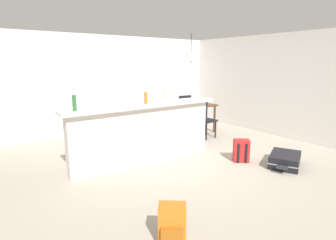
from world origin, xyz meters
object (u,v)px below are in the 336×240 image
(bottle_clear, at_px, (193,92))
(grocery_bag, at_px, (170,96))
(bottle_amber, at_px, (146,98))
(dining_chair_near_partition, at_px, (204,116))
(pendant_lamp, at_px, (191,58))
(suitcase_flat_black, at_px, (285,160))
(backpack_red, at_px, (241,151))
(dining_chair_far_side, at_px, (183,110))
(backpack_orange, at_px, (172,225))
(dining_table, at_px, (192,108))
(bottle_green, at_px, (74,103))

(bottle_clear, bearing_deg, grocery_bag, -172.23)
(bottle_amber, bearing_deg, dining_chair_near_partition, 17.62)
(pendant_lamp, distance_m, suitcase_flat_black, 3.30)
(grocery_bag, height_order, backpack_red, grocery_bag)
(dining_chair_far_side, bearing_deg, backpack_orange, -129.70)
(dining_table, xyz_separation_m, backpack_red, (-0.65, -2.19, -0.44))
(dining_chair_far_side, height_order, suitcase_flat_black, dining_chair_far_side)
(dining_chair_near_partition, xyz_separation_m, dining_chair_far_side, (0.15, 1.02, 0.00))
(bottle_clear, bearing_deg, dining_chair_near_partition, 33.54)
(backpack_orange, height_order, backpack_red, same)
(backpack_orange, relative_size, backpack_red, 1.00)
(bottle_amber, xyz_separation_m, pendant_lamp, (1.99, 1.13, 0.72))
(dining_chair_far_side, bearing_deg, dining_chair_near_partition, -98.35)
(bottle_clear, relative_size, grocery_bag, 0.94)
(backpack_orange, bearing_deg, backpack_red, 25.35)
(bottle_clear, bearing_deg, dining_chair_far_side, 57.53)
(dining_table, bearing_deg, grocery_bag, -142.77)
(bottle_green, bearing_deg, grocery_bag, -0.30)
(pendant_lamp, xyz_separation_m, backpack_red, (-0.56, -2.15, -1.71))
(bottle_green, xyz_separation_m, grocery_bag, (1.79, -0.01, -0.01))
(bottle_amber, bearing_deg, suitcase_flat_black, -40.70)
(suitcase_flat_black, xyz_separation_m, backpack_orange, (-2.91, -0.55, 0.09))
(grocery_bag, xyz_separation_m, backpack_orange, (-1.54, -2.16, -1.00))
(dining_chair_near_partition, relative_size, suitcase_flat_black, 1.04)
(backpack_red, bearing_deg, bottle_green, 159.46)
(suitcase_flat_black, bearing_deg, bottle_clear, 113.25)
(grocery_bag, xyz_separation_m, dining_chair_far_side, (1.66, 1.69, -0.68))
(bottle_amber, xyz_separation_m, dining_chair_near_partition, (2.03, 0.65, -0.68))
(backpack_orange, bearing_deg, grocery_bag, 54.57)
(bottle_green, xyz_separation_m, backpack_orange, (0.25, -2.17, -1.01))
(bottle_amber, relative_size, backpack_orange, 0.49)
(bottle_green, xyz_separation_m, dining_table, (3.36, 1.18, -0.57))
(dining_table, relative_size, backpack_red, 2.62)
(bottle_green, bearing_deg, bottle_clear, 1.84)
(backpack_orange, bearing_deg, bottle_amber, 65.04)
(bottle_clear, distance_m, suitcase_flat_black, 2.15)
(bottle_clear, bearing_deg, backpack_red, -76.14)
(dining_table, xyz_separation_m, dining_chair_far_side, (0.09, 0.50, -0.13))
(bottle_green, relative_size, backpack_orange, 0.59)
(pendant_lamp, height_order, suitcase_flat_black, pendant_lamp)
(dining_chair_near_partition, distance_m, backpack_red, 1.80)
(bottle_amber, relative_size, suitcase_flat_black, 0.23)
(dining_table, height_order, dining_chair_far_side, dining_chair_far_side)
(bottle_amber, relative_size, grocery_bag, 0.79)
(dining_chair_near_partition, height_order, backpack_orange, dining_chair_near_partition)
(bottle_amber, bearing_deg, grocery_bag, -1.84)
(bottle_green, bearing_deg, pendant_lamp, 19.23)
(dining_chair_far_side, bearing_deg, bottle_clear, -122.47)
(bottle_clear, relative_size, suitcase_flat_black, 0.27)
(dining_table, distance_m, dining_chair_near_partition, 0.54)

